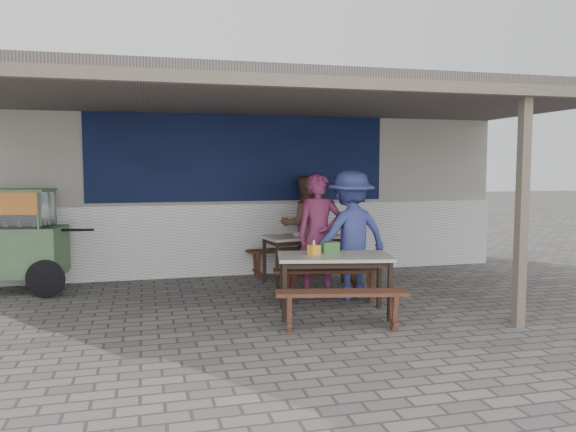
% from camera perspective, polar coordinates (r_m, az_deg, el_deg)
% --- Properties ---
extents(ground, '(60.00, 60.00, 0.00)m').
position_cam_1_polar(ground, '(6.85, 1.24, -10.45)').
color(ground, slate).
rests_on(ground, ground).
extents(back_wall, '(9.00, 1.28, 3.50)m').
position_cam_1_polar(back_wall, '(10.10, -4.26, 4.40)').
color(back_wall, '#B3ADA1').
rests_on(back_wall, ground).
extents(warung_roof, '(9.00, 4.21, 2.81)m').
position_cam_1_polar(warung_roof, '(7.53, -0.49, 11.79)').
color(warung_roof, '#5F5652').
rests_on(warung_roof, ground).
extents(table_left, '(1.33, 0.85, 0.75)m').
position_cam_1_polar(table_left, '(8.83, 1.60, -2.53)').
color(table_left, beige).
rests_on(table_left, ground).
extents(bench_left_street, '(1.37, 0.50, 0.45)m').
position_cam_1_polar(bench_left_street, '(8.26, 3.72, -5.42)').
color(bench_left_street, brown).
rests_on(bench_left_street, ground).
extents(bench_left_wall, '(1.37, 0.50, 0.45)m').
position_cam_1_polar(bench_left_wall, '(9.52, -0.24, -4.01)').
color(bench_left_wall, brown).
rests_on(bench_left_wall, ground).
extents(table_right, '(1.50, 1.01, 0.75)m').
position_cam_1_polar(table_right, '(6.93, 4.72, -4.59)').
color(table_right, beige).
rests_on(table_right, ground).
extents(bench_right_street, '(1.50, 0.58, 0.45)m').
position_cam_1_polar(bench_right_street, '(6.34, 5.47, -8.59)').
color(bench_right_street, brown).
rests_on(bench_right_street, ground).
extents(bench_right_wall, '(1.50, 0.58, 0.45)m').
position_cam_1_polar(bench_right_wall, '(7.64, 4.07, -6.23)').
color(bench_right_wall, brown).
rests_on(bench_right_wall, ground).
extents(vendor_cart, '(1.95, 1.00, 1.51)m').
position_cam_1_polar(vendor_cart, '(8.99, -26.02, -1.91)').
color(vendor_cart, '#628659').
rests_on(vendor_cart, ground).
extents(patron_street_side, '(0.66, 0.45, 1.74)m').
position_cam_1_polar(patron_street_side, '(7.85, 3.19, -2.01)').
color(patron_street_side, '#792B50').
rests_on(patron_street_side, ground).
extents(patron_wall_side, '(0.83, 0.65, 1.68)m').
position_cam_1_polar(patron_wall_side, '(9.53, 1.67, -0.93)').
color(patron_wall_side, brown).
rests_on(patron_wall_side, ground).
extents(patron_right_table, '(1.26, 0.87, 1.78)m').
position_cam_1_polar(patron_right_table, '(7.81, 6.38, -1.91)').
color(patron_right_table, '#39438F').
rests_on(patron_right_table, ground).
extents(tissue_box, '(0.15, 0.15, 0.12)m').
position_cam_1_polar(tissue_box, '(6.90, 2.65, -3.45)').
color(tissue_box, '#F9A429').
rests_on(tissue_box, table_right).
extents(donation_box, '(0.21, 0.14, 0.14)m').
position_cam_1_polar(donation_box, '(7.09, 4.34, -3.18)').
color(donation_box, '#386E31').
rests_on(donation_box, table_right).
extents(condiment_jar, '(0.09, 0.09, 0.10)m').
position_cam_1_polar(condiment_jar, '(9.16, 2.98, -1.42)').
color(condiment_jar, beige).
rests_on(condiment_jar, table_left).
extents(condiment_bowl, '(0.22, 0.22, 0.04)m').
position_cam_1_polar(condiment_bowl, '(8.81, 0.98, -1.85)').
color(condiment_bowl, white).
rests_on(condiment_bowl, table_left).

